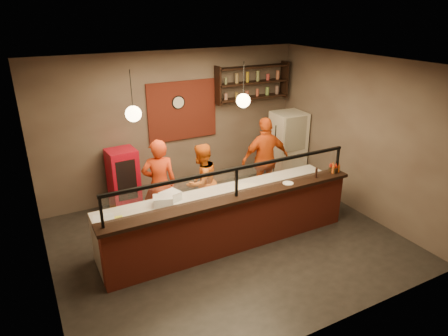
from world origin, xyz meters
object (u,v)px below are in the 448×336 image
fridge (287,147)px  red_cooler (124,180)px  pizza_dough (249,189)px  condiment_caddy (334,169)px  cook_left (160,184)px  cook_mid (202,182)px  wall_clock (178,102)px  cook_right (265,159)px  pepper_mill (316,173)px

fridge → red_cooler: (-3.91, 0.38, -0.20)m
red_cooler → pizza_dough: red_cooler is taller
pizza_dough → condiment_caddy: bearing=-12.0°
cook_left → red_cooler: bearing=-52.8°
condiment_caddy → cook_mid: bearing=149.9°
wall_clock → pizza_dough: wall_clock is taller
cook_right → condiment_caddy: (0.61, -1.47, 0.18)m
cook_mid → pepper_mill: 2.23m
fridge → red_cooler: 3.93m
wall_clock → cook_left: 2.04m
wall_clock → red_cooler: (-1.41, -0.31, -1.43)m
pizza_dough → condiment_caddy: 1.75m
fridge → condiment_caddy: bearing=-98.0°
fridge → pizza_dough: size_ratio=3.10×
cook_mid → fridge: bearing=172.8°
cook_right → fridge: cook_right is taller
cook_mid → pizza_dough: bearing=96.8°
fridge → red_cooler: size_ratio=1.29×
wall_clock → pepper_mill: wall_clock is taller
condiment_caddy → red_cooler: bearing=145.5°
pizza_dough → cook_mid: bearing=119.7°
wall_clock → cook_mid: wall_clock is taller
wall_clock → pepper_mill: 3.35m
wall_clock → pepper_mill: (1.60, -2.78, -0.94)m
cook_left → cook_mid: (0.83, -0.10, -0.10)m
cook_right → wall_clock: bearing=-33.2°
wall_clock → pepper_mill: bearing=-60.1°
fridge → condiment_caddy: size_ratio=9.26×
wall_clock → pizza_dough: bearing=-80.5°
red_cooler → pepper_mill: bearing=-43.6°
wall_clock → red_cooler: size_ratio=0.22×
fridge → pepper_mill: bearing=-110.1°
cook_left → red_cooler: cook_left is taller
wall_clock → condiment_caddy: wall_clock is taller
cook_left → fridge: size_ratio=1.03×
cook_right → pizza_dough: 1.55m
red_cooler → pepper_mill: 3.93m
pizza_dough → pepper_mill: size_ratio=2.90×
wall_clock → cook_left: size_ratio=0.17×
pizza_dough → cook_left: bearing=142.8°
cook_mid → pizza_dough: (0.53, -0.93, 0.11)m
cook_right → pepper_mill: 1.55m
pizza_dough → condiment_caddy: (1.70, -0.36, 0.21)m
cook_right → red_cooler: size_ratio=1.40×
cook_right → pepper_mill: (0.11, -1.53, 0.22)m
red_cooler → pepper_mill: (3.01, -2.47, 0.49)m
fridge → pizza_dough: 2.69m
cook_mid → cook_right: 1.64m
wall_clock → fridge: (2.50, -0.69, -1.23)m
red_cooler → condiment_caddy: bearing=-38.7°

